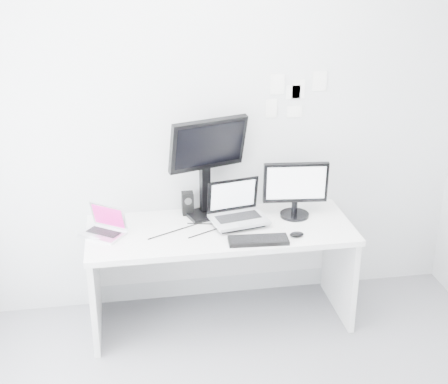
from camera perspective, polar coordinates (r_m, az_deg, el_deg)
The scene contains 15 objects.
back_wall at distance 4.38m, azimuth -1.05°, elevation 6.06°, with size 3.60×3.60×0.00m, color silver.
desk at distance 4.46m, azimuth -0.30°, elevation -7.46°, with size 1.80×0.70×0.73m, color white.
macbook at distance 4.22m, azimuth -10.99°, elevation -2.61°, with size 0.27×0.20×0.20m, color silver.
speaker at distance 4.47m, azimuth -3.30°, elevation -1.02°, with size 0.08×0.08×0.16m, color black.
dell_laptop at distance 4.27m, azimuth 1.38°, elevation -1.12°, with size 0.37×0.29×0.31m, color #A7AAAE.
rear_monitor at distance 4.33m, azimuth -1.56°, elevation 2.35°, with size 0.54×0.20×0.74m, color black.
samsung_monitor at distance 4.40m, azimuth 6.48°, elevation 0.26°, with size 0.45×0.21×0.41m, color black.
keyboard at distance 4.10m, azimuth 3.12°, elevation -4.38°, with size 0.39×0.14×0.03m, color black.
mouse at distance 4.19m, azimuth 6.58°, elevation -3.82°, with size 0.10×0.06×0.03m, color black.
wall_note_0 at distance 4.39m, azimuth 4.84°, elevation 9.67°, with size 0.10×0.00×0.14m, color white.
wall_note_1 at distance 4.44m, azimuth 6.72°, elevation 9.21°, with size 0.09×0.00×0.13m, color white.
wall_note_2 at distance 4.47m, azimuth 8.63°, elevation 9.86°, with size 0.10×0.00×0.14m, color white.
wall_note_3 at distance 4.48m, azimuth 6.38°, elevation 7.21°, with size 0.11×0.00×0.08m, color white.
wall_note_4 at distance 4.43m, azimuth 4.30°, elevation 7.54°, with size 0.08×0.00×0.13m, color white.
wall_note_5 at distance 4.44m, azimuth 6.28°, elevation 8.96°, with size 0.10×0.00×0.10m, color white.
Camera 1 is at (-0.60, -2.55, 2.61)m, focal length 50.66 mm.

